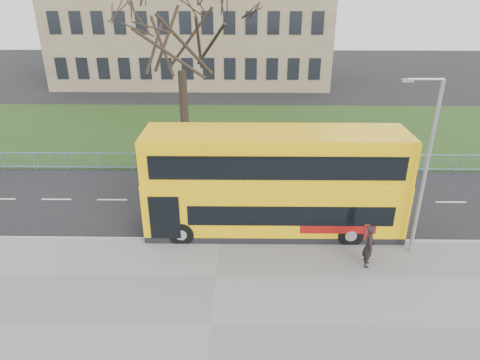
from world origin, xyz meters
name	(u,v)px	position (x,y,z in m)	size (l,w,h in m)	color
ground	(222,225)	(0.00, 0.00, 0.00)	(120.00, 120.00, 0.00)	black
pavement	(211,326)	(0.00, -6.75, 0.06)	(80.00, 10.50, 0.12)	slate
kerb	(220,241)	(0.00, -1.55, 0.07)	(80.00, 0.20, 0.14)	gray
grass_verge	(232,131)	(0.00, 14.30, 0.04)	(80.00, 15.40, 0.08)	#1E3D16
guard_railing	(227,162)	(0.00, 6.60, 0.55)	(40.00, 0.12, 1.10)	#749ACF
bare_tree	(181,54)	(-3.00, 10.00, 6.47)	(8.95, 8.95, 12.79)	black
civic_building	(194,17)	(-5.00, 35.00, 7.00)	(30.00, 15.00, 14.00)	#79634C
yellow_bus	(274,181)	(2.40, -0.51, 2.56)	(11.38, 2.78, 4.76)	yellow
pedestrian	(369,246)	(6.04, -3.31, 1.03)	(0.66, 0.43, 1.82)	black
street_lamp	(425,164)	(8.06, -2.32, 4.14)	(1.55, 0.17, 7.33)	gray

